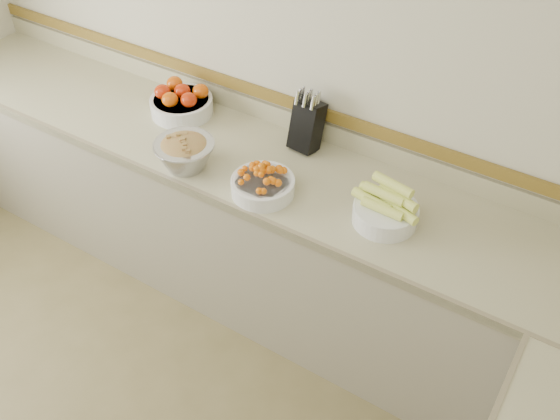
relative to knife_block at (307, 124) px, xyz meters
The scene contains 7 objects.
back_wall 0.33m from the knife_block, 146.55° to the left, with size 4.00×4.00×0.00m, color beige.
counter_back 0.63m from the knife_block, 124.11° to the right, with size 4.00×0.65×1.08m.
knife_block is the anchor object (origin of this frame).
tomato_bowl 0.69m from the knife_block, behind, with size 0.32×0.32×0.16m.
cherry_tomato_bowl 0.40m from the knife_block, 88.08° to the right, with size 0.28×0.28×0.15m.
corn_bowl 0.61m from the knife_block, 27.41° to the right, with size 0.30×0.27×0.20m.
rhubarb_bowl 0.58m from the knife_block, 131.96° to the right, with size 0.28×0.28×0.16m.
Camera 1 is at (1.34, -0.22, 2.66)m, focal length 40.00 mm.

